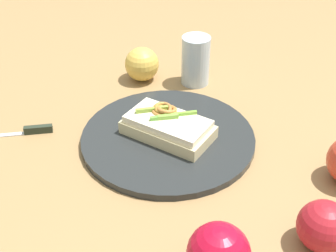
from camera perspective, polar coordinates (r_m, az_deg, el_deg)
The scene contains 7 objects.
ground_plane at distance 0.85m, azimuth -0.00°, elevation -1.81°, with size 2.00×2.00×0.00m, color olive.
plate at distance 0.85m, azimuth -0.00°, elevation -1.46°, with size 0.31×0.31×0.01m, color #26292A.
sandwich at distance 0.83m, azimuth -0.03°, elevation 0.01°, with size 0.16×0.18×0.05m.
apple_0 at distance 1.02m, azimuth -3.22°, elevation 7.56°, with size 0.07×0.07×0.07m, color gold.
apple_1 at distance 0.68m, azimuth 18.49°, elevation -11.55°, with size 0.07×0.07×0.07m, color #A91B25.
drinking_glass at distance 1.00m, azimuth 3.39°, elevation 8.01°, with size 0.06×0.06×0.11m, color silver.
knife at distance 0.90m, azimuth -16.68°, elevation -0.57°, with size 0.02×0.13×0.01m.
Camera 1 is at (0.67, -0.06, 0.51)m, focal length 49.84 mm.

